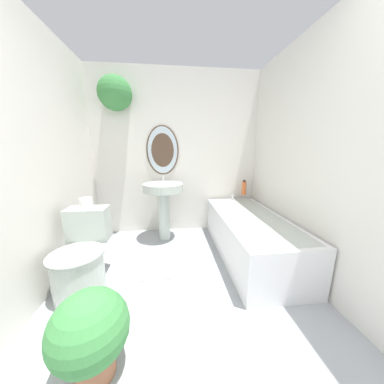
{
  "coord_description": "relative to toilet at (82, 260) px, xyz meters",
  "views": [
    {
      "loc": [
        -0.12,
        -0.19,
        1.29
      ],
      "look_at": [
        0.1,
        1.71,
        0.86
      ],
      "focal_mm": 18.0,
      "sensor_mm": 36.0,
      "label": 1
    }
  ],
  "objects": [
    {
      "name": "bathtub",
      "position": [
        1.77,
        0.4,
        -0.03
      ],
      "size": [
        0.73,
        1.65,
        0.58
      ],
      "color": "silver",
      "rests_on": "ground_plane"
    },
    {
      "name": "shampoo_bottle",
      "position": [
        1.96,
        1.14,
        0.39
      ],
      "size": [
        0.07,
        0.07,
        0.23
      ],
      "color": "#DB6633",
      "rests_on": "bathtub"
    },
    {
      "name": "potted_plant",
      "position": [
        0.36,
        -0.75,
        0.0
      ],
      "size": [
        0.42,
        0.42,
        0.53
      ],
      "color": "#9E6042",
      "rests_on": "ground_plane"
    },
    {
      "name": "bath_mat",
      "position": [
        0.72,
        0.21,
        -0.29
      ],
      "size": [
        0.51,
        0.37,
        0.02
      ],
      "color": "silver",
      "rests_on": "ground_plane"
    },
    {
      "name": "wall_back",
      "position": [
        0.78,
        1.28,
        1.05
      ],
      "size": [
        2.56,
        0.44,
        2.4
      ],
      "color": "silver",
      "rests_on": "ground_plane"
    },
    {
      "name": "toilet",
      "position": [
        0.0,
        0.0,
        0.0
      ],
      "size": [
        0.45,
        0.64,
        0.72
      ],
      "color": "#B2BCB2",
      "rests_on": "ground_plane"
    },
    {
      "name": "pedestal_sink",
      "position": [
        0.72,
        0.96,
        0.31
      ],
      "size": [
        0.55,
        0.55,
        0.92
      ],
      "color": "#B2BCB2",
      "rests_on": "ground_plane"
    },
    {
      "name": "wall_left",
      "position": [
        -0.31,
        -0.1,
        0.9
      ],
      "size": [
        0.06,
        2.88,
        2.4
      ],
      "color": "silver",
      "rests_on": "ground_plane"
    },
    {
      "name": "wall_right",
      "position": [
        2.18,
        -0.1,
        0.9
      ],
      "size": [
        0.06,
        2.88,
        2.4
      ],
      "color": "silver",
      "rests_on": "ground_plane"
    },
    {
      "name": "toilet_paper_roll",
      "position": [
        -0.0,
        0.23,
        0.47
      ],
      "size": [
        0.11,
        0.11,
        0.1
      ],
      "color": "white",
      "rests_on": "toilet"
    }
  ]
}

